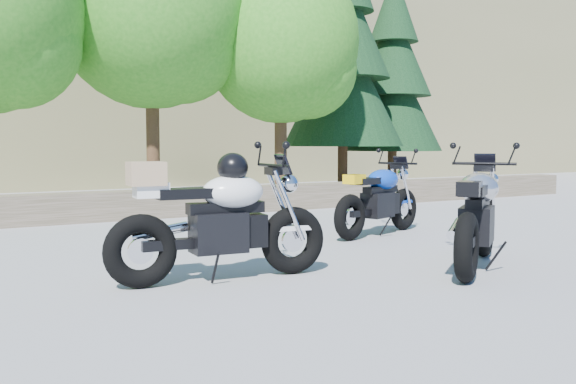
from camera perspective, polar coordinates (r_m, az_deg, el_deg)
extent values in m
plane|color=gray|center=(6.89, 2.87, -6.84)|extent=(90.00, 90.00, 0.00)
cube|color=brown|center=(11.78, -12.17, -1.03)|extent=(22.00, 0.55, 0.50)
cube|color=olive|center=(34.84, -19.87, 14.29)|extent=(80.00, 30.00, 15.00)
sphere|color=#2A7A1B|center=(12.76, -23.21, 12.09)|extent=(2.38, 2.38, 2.38)
cylinder|color=#382314|center=(13.98, -11.93, 5.67)|extent=(0.28, 0.28, 3.36)
sphere|color=#2A7A1B|center=(14.27, -12.10, 15.84)|extent=(4.08, 4.08, 4.08)
sphere|color=#2A7A1B|center=(14.03, -9.66, 13.08)|extent=(2.64, 2.64, 2.64)
cylinder|color=#382314|center=(14.61, -0.66, 4.82)|extent=(0.28, 0.28, 2.91)
sphere|color=#2A7A1B|center=(14.79, -0.66, 13.32)|extent=(3.54, 3.54, 3.54)
sphere|color=#2A7A1B|center=(14.71, 1.65, 10.91)|extent=(2.29, 2.29, 2.29)
cylinder|color=#382314|center=(17.03, 4.88, 3.48)|extent=(0.26, 0.26, 2.16)
cone|color=black|center=(17.10, 4.92, 9.52)|extent=(3.17, 3.17, 3.24)
cone|color=black|center=(17.32, 4.96, 14.75)|extent=(2.45, 2.45, 2.88)
cylinder|color=#382314|center=(18.86, 9.25, 3.16)|extent=(0.26, 0.26, 1.92)
cone|color=black|center=(18.90, 9.31, 8.01)|extent=(2.82, 2.82, 2.88)
cone|color=black|center=(19.04, 9.36, 12.24)|extent=(2.18, 2.18, 2.56)
cone|color=black|center=(19.26, 9.41, 16.02)|extent=(1.41, 1.41, 2.05)
torus|color=black|center=(7.91, 17.06, -3.06)|extent=(0.66, 0.54, 0.69)
torus|color=black|center=(6.39, 15.59, -4.76)|extent=(0.66, 0.54, 0.69)
cylinder|color=silver|center=(7.91, 17.06, -3.06)|extent=(0.22, 0.17, 0.24)
cylinder|color=silver|center=(6.39, 15.59, -4.76)|extent=(0.22, 0.17, 0.24)
cube|color=black|center=(7.11, 16.41, -2.81)|extent=(0.61, 0.56, 0.39)
cube|color=black|center=(7.16, 16.52, -0.87)|extent=(0.71, 0.58, 0.11)
ellipsoid|color=silver|center=(7.22, 16.61, 0.37)|extent=(0.74, 0.70, 0.33)
cube|color=black|center=(6.75, 16.16, 0.12)|extent=(0.57, 0.51, 0.10)
cube|color=black|center=(6.43, 15.82, 0.30)|extent=(0.37, 0.35, 0.14)
cylinder|color=black|center=(7.63, 17.02, 2.42)|extent=(0.44, 0.59, 0.03)
sphere|color=silver|center=(7.81, 17.12, 1.12)|extent=(0.19, 0.19, 0.19)
torus|color=black|center=(6.58, 0.42, -4.31)|extent=(0.71, 0.24, 0.69)
torus|color=black|center=(6.07, -12.99, -5.15)|extent=(0.71, 0.24, 0.69)
cylinder|color=silver|center=(6.58, 0.42, -4.31)|extent=(0.24, 0.07, 0.24)
cylinder|color=silver|center=(6.07, -12.99, -5.15)|extent=(0.24, 0.07, 0.24)
cube|color=black|center=(6.26, -6.21, -3.59)|extent=(0.55, 0.37, 0.39)
cube|color=black|center=(6.25, -5.57, -1.39)|extent=(0.77, 0.25, 0.11)
ellipsoid|color=silver|center=(6.26, -4.93, 0.02)|extent=(0.66, 0.48, 0.33)
cube|color=black|center=(6.12, -9.11, -0.13)|extent=(0.56, 0.29, 0.10)
cube|color=silver|center=(6.03, -12.07, 0.18)|extent=(0.32, 0.24, 0.14)
cylinder|color=black|center=(6.41, -1.32, 2.36)|extent=(0.10, 0.71, 0.03)
sphere|color=silver|center=(6.50, 0.08, 0.76)|extent=(0.19, 0.19, 0.19)
ellipsoid|color=black|center=(6.25, -4.94, 2.19)|extent=(0.33, 0.35, 0.29)
cube|color=#937755|center=(6.01, -12.50, 1.60)|extent=(0.35, 0.31, 0.22)
torus|color=black|center=(10.06, 10.23, -1.51)|extent=(0.66, 0.36, 0.64)
torus|color=black|center=(8.85, 5.52, -2.26)|extent=(0.66, 0.36, 0.64)
cylinder|color=silver|center=(10.06, 10.23, -1.51)|extent=(0.22, 0.11, 0.22)
cylinder|color=silver|center=(8.85, 5.52, -2.26)|extent=(0.22, 0.11, 0.22)
cube|color=black|center=(9.42, 7.97, -1.14)|extent=(0.55, 0.44, 0.36)
cube|color=black|center=(9.46, 8.21, 0.22)|extent=(0.72, 0.38, 0.10)
ellipsoid|color=#0B35A9|center=(9.51, 8.45, 1.09)|extent=(0.67, 0.55, 0.31)
cube|color=black|center=(9.14, 6.98, 0.97)|extent=(0.55, 0.37, 0.09)
cube|color=#E3B50B|center=(8.88, 5.91, 1.15)|extent=(0.33, 0.28, 0.13)
cylinder|color=black|center=(9.84, 9.70, 2.53)|extent=(0.24, 0.64, 0.03)
sphere|color=silver|center=(9.98, 10.16, 1.57)|extent=(0.18, 0.18, 0.18)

